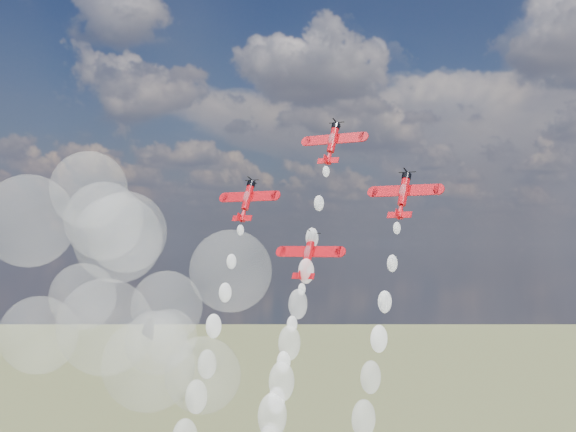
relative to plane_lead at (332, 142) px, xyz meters
The scene contains 5 objects.
plane_lead is the anchor object (origin of this frame).
plane_left 16.90m from the plane_lead, 164.74° to the right, with size 10.40×4.88×7.04m.
plane_right 16.90m from the plane_lead, 15.26° to the right, with size 10.40×4.88×7.04m.
plane_slot 19.38m from the plane_lead, 90.00° to the right, with size 10.40×4.88×7.04m.
drifted_smoke_cloud 76.20m from the plane_lead, 162.57° to the left, with size 69.68×41.22×61.89m.
Camera 1 is at (79.54, -108.60, 100.48)m, focal length 50.00 mm.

